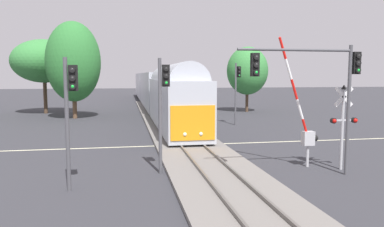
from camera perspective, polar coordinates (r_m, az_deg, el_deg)
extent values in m
plane|color=#333338|center=(24.76, -0.61, -4.81)|extent=(220.00, 220.00, 0.00)
cube|color=beige|center=(24.76, -0.61, -4.80)|extent=(44.00, 0.20, 0.01)
cube|color=slate|center=(24.74, -0.61, -4.60)|extent=(4.40, 80.00, 0.18)
cube|color=#56514C|center=(24.61, -2.27, -4.29)|extent=(0.10, 80.00, 0.14)
cube|color=#56514C|center=(24.84, 1.02, -4.19)|extent=(0.10, 80.00, 0.14)
cube|color=#B2B7C1|center=(31.03, -2.69, 1.58)|extent=(3.00, 16.89, 3.90)
cube|color=orange|center=(22.76, 0.13, -1.45)|extent=(2.76, 0.08, 2.15)
cylinder|color=#B2B7C1|center=(30.95, -2.70, 4.96)|extent=(2.76, 15.20, 2.76)
sphere|color=#F4F2CC|center=(22.77, -1.10, -3.19)|extent=(0.24, 0.24, 0.24)
sphere|color=#F4F2CC|center=(22.95, 1.37, -3.12)|extent=(0.24, 0.24, 0.24)
cube|color=#B7BCC6|center=(51.46, -5.72, 3.64)|extent=(3.00, 22.48, 4.60)
cube|color=black|center=(51.59, -4.05, 3.99)|extent=(0.04, 20.23, 0.90)
cube|color=#193899|center=(51.66, -4.03, 2.38)|extent=(0.04, 20.68, 0.36)
cube|color=#B7BCC6|center=(74.78, -7.15, 4.30)|extent=(3.00, 22.48, 4.60)
cube|color=black|center=(74.87, -5.99, 4.55)|extent=(0.04, 20.23, 0.90)
cube|color=#193899|center=(74.92, -5.98, 3.44)|extent=(0.04, 20.68, 0.36)
cylinder|color=#B7B7BC|center=(19.72, 17.20, -6.20)|extent=(0.14, 0.14, 1.10)
cube|color=#B7B7BC|center=(19.56, 17.27, -3.62)|extent=(0.56, 0.40, 0.70)
sphere|color=black|center=(19.72, 18.18, -3.57)|extent=(0.36, 0.36, 0.36)
cylinder|color=red|center=(19.41, 16.90, -2.22)|extent=(0.44, 0.12, 1.02)
cylinder|color=white|center=(19.16, 16.12, 0.64)|extent=(0.44, 0.12, 1.02)
cylinder|color=red|center=(18.96, 15.33, 3.58)|extent=(0.44, 0.12, 1.02)
cylinder|color=white|center=(18.81, 14.51, 6.56)|extent=(0.44, 0.12, 1.02)
cylinder|color=red|center=(18.72, 13.68, 9.59)|extent=(0.44, 0.12, 1.02)
sphere|color=red|center=(18.69, 13.26, 11.10)|extent=(0.14, 0.14, 0.14)
cylinder|color=#B2B2B7|center=(19.48, 21.93, -2.32)|extent=(0.14, 0.14, 3.91)
cube|color=white|center=(19.32, 22.14, 2.38)|extent=(0.98, 0.05, 0.98)
cube|color=white|center=(19.32, 22.14, 2.38)|extent=(0.98, 0.05, 0.98)
cube|color=#B2B2B7|center=(19.43, 21.98, -0.95)|extent=(1.10, 0.08, 0.08)
cylinder|color=black|center=(19.06, 20.74, -1.03)|extent=(0.26, 0.18, 0.26)
cylinder|color=black|center=(19.64, 23.49, -0.94)|extent=(0.26, 0.18, 0.26)
sphere|color=red|center=(18.97, 20.90, -1.07)|extent=(0.20, 0.20, 0.20)
sphere|color=red|center=(19.56, 23.66, -0.98)|extent=(0.20, 0.20, 0.20)
cone|color=black|center=(19.32, 22.16, 3.78)|extent=(0.28, 0.28, 0.22)
cylinder|color=#4C4C51|center=(18.41, 22.72, 0.36)|extent=(0.16, 0.16, 5.93)
cube|color=black|center=(18.51, 23.72, 7.06)|extent=(0.34, 0.26, 1.00)
sphere|color=#262626|center=(18.39, 24.02, 8.05)|extent=(0.20, 0.20, 0.20)
cylinder|color=black|center=(18.37, 24.08, 8.05)|extent=(0.24, 0.10, 0.24)
sphere|color=#262626|center=(18.38, 23.98, 7.06)|extent=(0.20, 0.20, 0.20)
cylinder|color=black|center=(18.36, 24.04, 7.06)|extent=(0.24, 0.10, 0.24)
sphere|color=green|center=(18.37, 23.94, 6.06)|extent=(0.20, 0.20, 0.20)
cylinder|color=black|center=(18.35, 23.99, 6.06)|extent=(0.24, 0.10, 0.24)
cylinder|color=#4C4C51|center=(17.08, 15.53, 9.32)|extent=(5.28, 0.12, 0.12)
cube|color=black|center=(16.34, 9.57, 7.34)|extent=(0.34, 0.26, 1.00)
sphere|color=#262626|center=(16.21, 9.77, 8.48)|extent=(0.20, 0.20, 0.20)
cylinder|color=black|center=(16.18, 9.81, 8.48)|extent=(0.24, 0.10, 0.24)
sphere|color=#262626|center=(16.20, 9.75, 7.35)|extent=(0.20, 0.20, 0.20)
cylinder|color=black|center=(16.17, 9.79, 7.35)|extent=(0.24, 0.10, 0.24)
sphere|color=green|center=(16.19, 9.73, 6.22)|extent=(0.20, 0.20, 0.20)
cylinder|color=black|center=(16.16, 9.77, 6.22)|extent=(0.24, 0.10, 0.24)
cylinder|color=#4C4C51|center=(17.31, -4.89, -0.47)|extent=(0.16, 0.16, 5.36)
cube|color=black|center=(17.23, -4.01, 5.78)|extent=(0.34, 0.26, 1.00)
sphere|color=#262626|center=(17.09, -3.96, 6.85)|extent=(0.20, 0.20, 0.20)
cylinder|color=black|center=(17.06, -3.95, 6.85)|extent=(0.24, 0.10, 0.24)
sphere|color=#262626|center=(17.08, -3.95, 5.78)|extent=(0.20, 0.20, 0.20)
cylinder|color=black|center=(17.05, -3.94, 5.78)|extent=(0.24, 0.10, 0.24)
sphere|color=green|center=(17.09, -3.95, 4.71)|extent=(0.20, 0.20, 0.20)
cylinder|color=black|center=(17.06, -3.94, 4.70)|extent=(0.24, 0.10, 0.24)
cylinder|color=#4C4C51|center=(15.37, -18.50, -1.71)|extent=(0.16, 0.16, 5.27)
cube|color=black|center=(15.21, -17.67, 5.18)|extent=(0.34, 0.26, 1.00)
sphere|color=#262626|center=(15.06, -17.79, 6.39)|extent=(0.20, 0.20, 0.20)
cylinder|color=black|center=(15.03, -17.80, 6.39)|extent=(0.24, 0.10, 0.24)
sphere|color=#262626|center=(15.06, -17.75, 5.17)|extent=(0.20, 0.20, 0.20)
cylinder|color=black|center=(15.03, -17.76, 5.17)|extent=(0.24, 0.10, 0.24)
sphere|color=green|center=(15.07, -17.71, 3.96)|extent=(0.20, 0.20, 0.20)
cylinder|color=black|center=(15.04, -17.72, 3.95)|extent=(0.24, 0.10, 0.24)
cylinder|color=#4C4C51|center=(34.58, 6.66, 2.94)|extent=(0.16, 0.16, 5.70)
cube|color=black|center=(34.62, 7.15, 6.33)|extent=(0.34, 0.26, 1.00)
sphere|color=#262626|center=(34.48, 7.23, 6.86)|extent=(0.20, 0.20, 0.20)
cylinder|color=black|center=(34.45, 7.24, 6.86)|extent=(0.24, 0.10, 0.24)
sphere|color=#262626|center=(34.48, 7.22, 6.33)|extent=(0.20, 0.20, 0.20)
cylinder|color=black|center=(34.45, 7.24, 6.33)|extent=(0.24, 0.10, 0.24)
sphere|color=green|center=(34.47, 7.21, 5.80)|extent=(0.20, 0.20, 0.20)
cylinder|color=black|center=(34.45, 7.23, 5.80)|extent=(0.24, 0.10, 0.24)
cylinder|color=brown|center=(41.65, -17.45, 1.24)|extent=(0.45, 0.45, 2.85)
ellipsoid|color=#2D7533|center=(41.56, -17.64, 7.54)|extent=(5.65, 5.65, 8.40)
cylinder|color=#4C3828|center=(47.58, 8.37, 2.02)|extent=(0.37, 0.37, 2.90)
ellipsoid|color=#38843D|center=(47.48, 8.44, 6.47)|extent=(5.13, 5.13, 5.98)
cylinder|color=#4C3828|center=(48.26, -21.46, 2.58)|extent=(0.43, 0.43, 4.33)
ellipsoid|color=#38843D|center=(48.23, -21.65, 7.43)|extent=(7.54, 7.54, 5.12)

